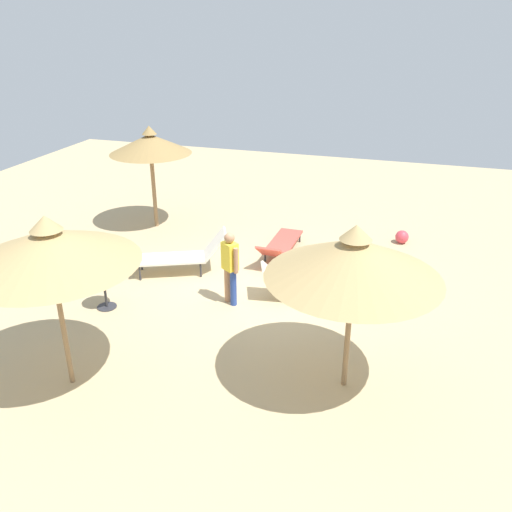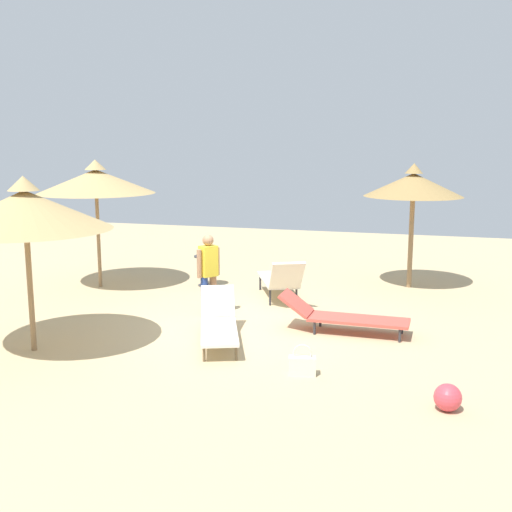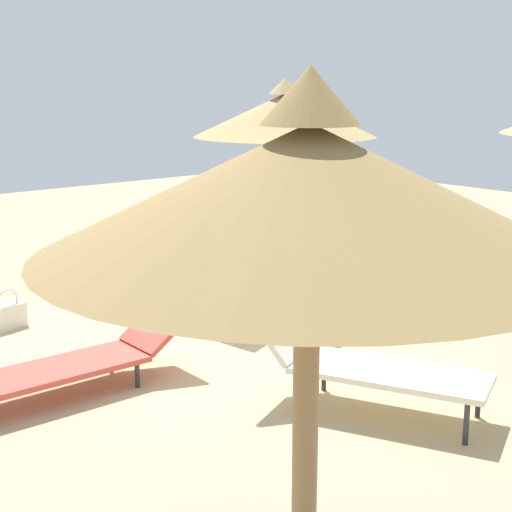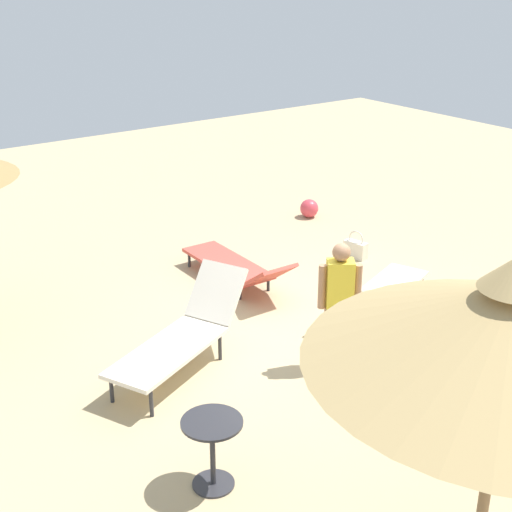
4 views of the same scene
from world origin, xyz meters
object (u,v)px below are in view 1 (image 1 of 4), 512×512
object	(u,v)px
parasol_umbrella_far_left	(150,144)
parasol_umbrella_center	(49,247)
beach_ball	(402,237)
handbag	(367,265)
person_standing_near_left	(230,264)
side_table_round	(104,287)
lounge_chair_back	(280,244)
parasol_umbrella_near_right	(354,258)
lounge_chair_edge	(184,254)
lounge_chair_far_right	(307,283)

from	to	relation	value
parasol_umbrella_far_left	parasol_umbrella_center	size ratio (longest dim) A/B	0.97
beach_ball	handbag	bearing A→B (deg)	161.29
person_standing_near_left	side_table_round	world-z (taller)	person_standing_near_left
lounge_chair_back	handbag	size ratio (longest dim) A/B	4.89
person_standing_near_left	beach_ball	bearing A→B (deg)	-36.41
parasol_umbrella_near_right	beach_ball	world-z (taller)	parasol_umbrella_near_right
lounge_chair_back	lounge_chair_edge	world-z (taller)	lounge_chair_edge
parasol_umbrella_far_left	person_standing_near_left	world-z (taller)	parasol_umbrella_far_left
person_standing_near_left	side_table_round	size ratio (longest dim) A/B	2.23
parasol_umbrella_far_left	beach_ball	size ratio (longest dim) A/B	8.16
parasol_umbrella_far_left	lounge_chair_back	distance (m)	4.36
lounge_chair_edge	side_table_round	xyz separation A→B (m)	(-1.91, 0.84, 0.01)
beach_ball	lounge_chair_edge	bearing A→B (deg)	125.15
parasol_umbrella_near_right	lounge_chair_back	size ratio (longest dim) A/B	1.23
parasol_umbrella_far_left	parasol_umbrella_center	xyz separation A→B (m)	(-6.63, -1.88, 0.08)
parasol_umbrella_far_left	beach_ball	xyz separation A→B (m)	(0.75, -6.53, -2.10)
lounge_chair_far_right	person_standing_near_left	xyz separation A→B (m)	(-0.69, 1.40, 0.54)
beach_ball	parasol_umbrella_near_right	bearing A→B (deg)	175.18
lounge_chair_far_right	person_standing_near_left	size ratio (longest dim) A/B	1.32
parasol_umbrella_center	person_standing_near_left	xyz separation A→B (m)	(3.16, -1.55, -1.48)
person_standing_near_left	handbag	size ratio (longest dim) A/B	3.41
lounge_chair_edge	handbag	size ratio (longest dim) A/B	4.75
parasol_umbrella_near_right	lounge_chair_back	distance (m)	5.34
parasol_umbrella_center	lounge_chair_back	size ratio (longest dim) A/B	1.28
parasol_umbrella_near_right	beach_ball	size ratio (longest dim) A/B	8.05
lounge_chair_edge	lounge_chair_far_right	size ratio (longest dim) A/B	1.06
parasol_umbrella_near_right	parasol_umbrella_far_left	size ratio (longest dim) A/B	0.99
parasol_umbrella_center	lounge_chair_edge	bearing A→B (deg)	-1.15
person_standing_near_left	parasol_umbrella_center	bearing A→B (deg)	153.93
side_table_round	beach_ball	bearing A→B (deg)	-46.53
parasol_umbrella_near_right	lounge_chair_edge	bearing A→B (deg)	54.17
person_standing_near_left	side_table_round	bearing A→B (deg)	111.63
lounge_chair_back	person_standing_near_left	size ratio (longest dim) A/B	1.43
beach_ball	parasol_umbrella_far_left	bearing A→B (deg)	96.57
lounge_chair_far_right	beach_ball	xyz separation A→B (m)	(3.53, -1.71, -0.16)
parasol_umbrella_near_right	side_table_round	bearing A→B (deg)	78.24
parasol_umbrella_far_left	side_table_round	bearing A→B (deg)	-165.63
parasol_umbrella_far_left	beach_ball	world-z (taller)	parasol_umbrella_far_left
lounge_chair_back	parasol_umbrella_near_right	bearing A→B (deg)	-153.32
parasol_umbrella_far_left	side_table_round	world-z (taller)	parasol_umbrella_far_left
lounge_chair_far_right	handbag	world-z (taller)	lounge_chair_far_right
beach_ball	person_standing_near_left	bearing A→B (deg)	143.59
parasol_umbrella_near_right	lounge_chair_edge	size ratio (longest dim) A/B	1.27
parasol_umbrella_far_left	side_table_round	size ratio (longest dim) A/B	4.01
person_standing_near_left	lounge_chair_far_right	bearing A→B (deg)	-63.74
parasol_umbrella_center	beach_ball	world-z (taller)	parasol_umbrella_center
parasol_umbrella_center	handbag	distance (m)	7.11
lounge_chair_back	side_table_round	xyz separation A→B (m)	(-3.44, 2.65, 0.17)
parasol_umbrella_far_left	beach_ball	distance (m)	6.90
parasol_umbrella_near_right	side_table_round	size ratio (longest dim) A/B	3.95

